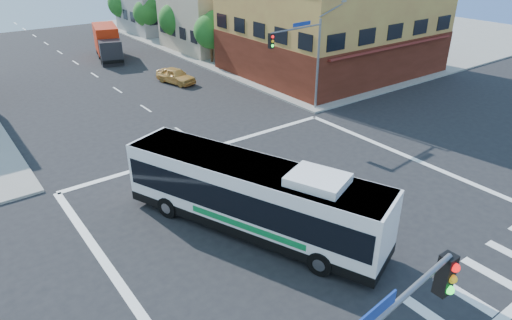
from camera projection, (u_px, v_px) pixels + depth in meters
ground at (306, 213)px, 22.89m from camera, size 120.00×120.00×0.00m
sidewalk_ne at (322, 29)px, 66.69m from camera, size 50.00×50.00×0.15m
corner_building_ne at (333, 10)px, 44.21m from camera, size 18.10×15.44×14.00m
building_east_near at (221, 9)px, 54.34m from camera, size 12.06×10.06×9.00m
signal_mast_ne at (303, 50)px, 33.15m from camera, size 7.91×1.13×8.07m
street_tree_a at (212, 29)px, 47.69m from camera, size 3.60×3.60×5.53m
street_tree_b at (176, 17)px, 53.36m from camera, size 3.80×3.80×5.79m
street_tree_c at (147, 12)px, 59.23m from camera, size 3.40×3.40×5.29m
street_tree_d at (123, 2)px, 64.78m from camera, size 4.00×4.00×6.03m
transit_bus at (252, 196)px, 20.83m from camera, size 7.26×12.85×3.78m
box_truck at (108, 43)px, 50.37m from camera, size 4.04×8.00×3.46m
parked_car at (176, 76)px, 42.42m from camera, size 2.69×4.46×1.42m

